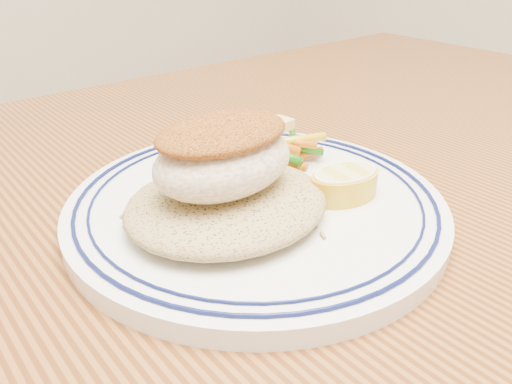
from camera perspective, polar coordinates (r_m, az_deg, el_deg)
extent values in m
cube|color=#542B10|center=(0.37, -1.81, -8.31)|extent=(1.50, 0.90, 0.04)
cylinder|color=#542B10|center=(1.22, 12.79, -2.20)|extent=(0.07, 0.07, 0.71)
cylinder|color=silver|center=(0.39, 0.00, -1.63)|extent=(0.29, 0.29, 0.01)
torus|color=#0A113F|center=(0.38, 0.00, -0.53)|extent=(0.27, 0.27, 0.00)
torus|color=#0A113F|center=(0.38, 0.00, -0.53)|extent=(0.25, 0.25, 0.00)
ellipsoid|color=olive|center=(0.35, -3.31, -0.83)|extent=(0.15, 0.13, 0.03)
ellipsoid|color=beige|center=(0.34, -3.71, 3.53)|extent=(0.11, 0.08, 0.05)
ellipsoid|color=#8E4E16|center=(0.33, -3.88, 6.82)|extent=(0.10, 0.07, 0.02)
cylinder|color=#1A5A0B|center=(0.45, 1.20, 4.01)|extent=(0.03, 0.05, 0.01)
cylinder|color=#C05909|center=(0.44, 5.05, 4.07)|extent=(0.05, 0.01, 0.01)
cylinder|color=#C05909|center=(0.44, 1.53, 3.87)|extent=(0.05, 0.03, 0.01)
cylinder|color=gold|center=(0.44, -3.14, 4.48)|extent=(0.01, 0.06, 0.01)
cylinder|color=#C05909|center=(0.46, -1.36, 5.07)|extent=(0.02, 0.05, 0.01)
cylinder|color=gold|center=(0.45, 1.73, 4.98)|extent=(0.03, 0.04, 0.01)
cylinder|color=gold|center=(0.43, 3.74, 4.14)|extent=(0.03, 0.06, 0.01)
cylinder|color=#C05909|center=(0.45, 0.47, 5.26)|extent=(0.05, 0.01, 0.01)
cylinder|color=#C05909|center=(0.47, 0.68, 6.01)|extent=(0.03, 0.06, 0.01)
cylinder|color=#C05909|center=(0.42, 2.43, 3.70)|extent=(0.03, 0.05, 0.01)
cylinder|color=#1A5A0B|center=(0.44, -3.05, 4.90)|extent=(0.01, 0.05, 0.01)
cylinder|color=#1A5A0B|center=(0.44, 4.55, 5.06)|extent=(0.04, 0.04, 0.01)
cylinder|color=#C05909|center=(0.42, -1.52, 4.20)|extent=(0.04, 0.05, 0.01)
cylinder|color=#1A5A0B|center=(0.45, 4.33, 5.81)|extent=(0.04, 0.04, 0.01)
cylinder|color=#C05909|center=(0.46, 2.22, 6.62)|extent=(0.05, 0.04, 0.01)
cylinder|color=#1A5A0B|center=(0.44, -0.01, 5.73)|extent=(0.05, 0.05, 0.01)
cylinder|color=#1A5A0B|center=(0.42, 2.10, 4.60)|extent=(0.01, 0.06, 0.01)
cylinder|color=#C05909|center=(0.43, 2.24, 5.52)|extent=(0.02, 0.05, 0.01)
cylinder|color=gold|center=(0.43, -1.17, 5.27)|extent=(0.05, 0.05, 0.01)
cylinder|color=#C05909|center=(0.44, 3.08, 5.78)|extent=(0.03, 0.06, 0.01)
cylinder|color=gold|center=(0.43, 4.10, 5.87)|extent=(0.06, 0.04, 0.01)
cylinder|color=#C05909|center=(0.45, -0.31, 6.70)|extent=(0.06, 0.02, 0.01)
cylinder|color=#1A5A0B|center=(0.42, -0.03, 5.67)|extent=(0.02, 0.05, 0.01)
cube|color=#E3C86F|center=(0.44, 2.42, 7.67)|extent=(0.03, 0.02, 0.01)
torus|color=white|center=(0.38, 10.19, 2.19)|extent=(0.06, 0.06, 0.00)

